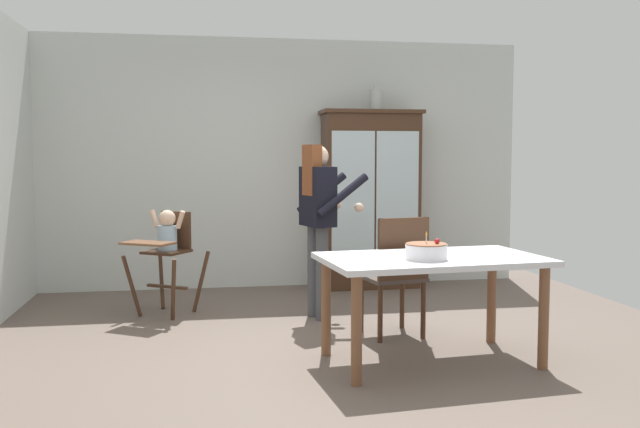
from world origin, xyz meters
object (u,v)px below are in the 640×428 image
(adult_person, at_px, (319,209))
(dining_table, at_px, (432,270))
(ceramic_vase, at_px, (376,99))
(china_cabinet, at_px, (370,199))
(high_chair_with_toddler, at_px, (167,243))
(birthday_cake, at_px, (426,251))
(dining_chair_far_side, at_px, (398,268))

(adult_person, height_order, dining_table, adult_person)
(adult_person, bearing_deg, ceramic_vase, -48.58)
(ceramic_vase, height_order, adult_person, ceramic_vase)
(china_cabinet, bearing_deg, adult_person, -120.60)
(adult_person, bearing_deg, high_chair_with_toddler, 57.33)
(china_cabinet, bearing_deg, ceramic_vase, 3.70)
(china_cabinet, distance_m, high_chair_with_toddler, 2.37)
(dining_table, height_order, birthday_cake, birthday_cake)
(high_chair_with_toddler, xyz_separation_m, adult_person, (1.32, -0.39, 0.31))
(adult_person, xyz_separation_m, dining_chair_far_side, (0.49, -0.78, -0.41))
(high_chair_with_toddler, bearing_deg, china_cabinet, 57.46)
(ceramic_vase, relative_size, dining_table, 0.17)
(adult_person, distance_m, dining_chair_far_side, 1.01)
(dining_table, bearing_deg, ceramic_vase, 83.49)
(birthday_cake, relative_size, dining_chair_far_side, 0.29)
(high_chair_with_toddler, height_order, adult_person, adult_person)
(dining_table, bearing_deg, adult_person, 110.87)
(china_cabinet, relative_size, adult_person, 1.26)
(dining_table, bearing_deg, china_cabinet, 84.64)
(dining_table, bearing_deg, high_chair_with_toddler, 135.73)
(adult_person, relative_size, dining_table, 0.97)
(birthday_cake, bearing_deg, adult_person, 106.54)
(ceramic_vase, distance_m, dining_table, 3.15)
(high_chair_with_toddler, relative_size, dining_table, 0.60)
(ceramic_vase, bearing_deg, high_chair_with_toddler, -155.79)
(ceramic_vase, bearing_deg, dining_table, -96.51)
(birthday_cake, xyz_separation_m, dining_chair_far_side, (0.03, 0.78, -0.24))
(dining_chair_far_side, bearing_deg, birthday_cake, 77.91)
(ceramic_vase, bearing_deg, china_cabinet, -176.30)
(high_chair_with_toddler, xyz_separation_m, dining_chair_far_side, (1.82, -1.17, -0.10))
(high_chair_with_toddler, bearing_deg, ceramic_vase, 56.97)
(dining_table, bearing_deg, birthday_cake, -123.83)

